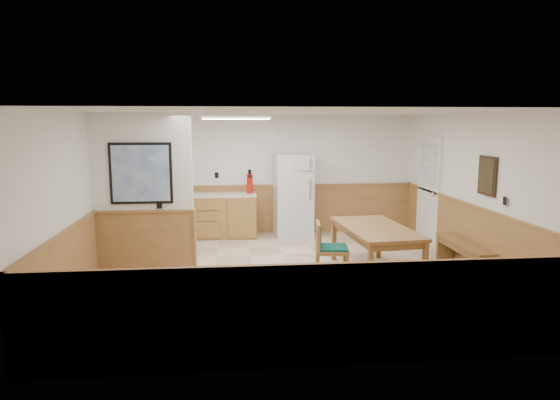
{
  "coord_description": "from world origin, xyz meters",
  "views": [
    {
      "loc": [
        -0.94,
        -7.48,
        2.37
      ],
      "look_at": [
        -0.13,
        0.4,
        1.12
      ],
      "focal_mm": 32.0,
      "sensor_mm": 36.0,
      "label": 1
    }
  ],
  "objects": [
    {
      "name": "soap_bottle",
      "position": [
        -2.07,
        2.72,
        1.02
      ],
      "size": [
        0.1,
        0.1,
        0.25
      ],
      "primitive_type": "cylinder",
      "rotation": [
        0.0,
        0.0,
        0.43
      ],
      "color": "#17832E",
      "rests_on": "kitchen_counter"
    },
    {
      "name": "right_wall",
      "position": [
        3.0,
        0.0,
        1.25
      ],
      "size": [
        0.02,
        6.0,
        2.5
      ],
      "primitive_type": "cube",
      "color": "white",
      "rests_on": "ground"
    },
    {
      "name": "wall_painting",
      "position": [
        2.97,
        -0.3,
        1.55
      ],
      "size": [
        0.04,
        0.5,
        0.6
      ],
      "color": "#301F13",
      "rests_on": "right_wall"
    },
    {
      "name": "dining_chair",
      "position": [
        0.51,
        -0.18,
        0.49
      ],
      "size": [
        0.75,
        0.55,
        0.85
      ],
      "rotation": [
        0.0,
        0.0,
        -0.13
      ],
      "color": "olive",
      "rests_on": "ground"
    },
    {
      "name": "wainscot_left",
      "position": [
        -2.98,
        0.0,
        0.5
      ],
      "size": [
        0.04,
        6.0,
        1.0
      ],
      "primitive_type": "cube",
      "color": "#B37547",
      "rests_on": "ground"
    },
    {
      "name": "ceiling",
      "position": [
        0.0,
        0.0,
        2.5
      ],
      "size": [
        6.0,
        6.0,
        0.02
      ],
      "primitive_type": "cube",
      "color": "white",
      "rests_on": "back_wall"
    },
    {
      "name": "fluorescent_fixture",
      "position": [
        -0.8,
        1.3,
        2.45
      ],
      "size": [
        1.2,
        0.3,
        0.09
      ],
      "color": "white",
      "rests_on": "ceiling"
    },
    {
      "name": "partition_wall",
      "position": [
        -2.25,
        0.19,
        1.23
      ],
      "size": [
        1.5,
        0.2,
        2.5
      ],
      "color": "white",
      "rests_on": "ground"
    },
    {
      "name": "wainscot_back",
      "position": [
        0.0,
        2.98,
        0.5
      ],
      "size": [
        6.0,
        0.04,
        1.0
      ],
      "primitive_type": "cube",
      "color": "#B37547",
      "rests_on": "ground"
    },
    {
      "name": "dining_table",
      "position": [
        1.31,
        -0.11,
        0.66
      ],
      "size": [
        1.08,
        1.93,
        0.75
      ],
      "rotation": [
        0.0,
        0.0,
        0.08
      ],
      "color": "olive",
      "rests_on": "ground"
    },
    {
      "name": "kitchen_counter",
      "position": [
        -1.21,
        2.68,
        0.46
      ],
      "size": [
        2.2,
        0.61,
        1.0
      ],
      "color": "#A5753A",
      "rests_on": "ground"
    },
    {
      "name": "ground",
      "position": [
        0.0,
        0.0,
        0.0
      ],
      "size": [
        6.0,
        6.0,
        0.0
      ],
      "primitive_type": "plane",
      "color": "beige",
      "rests_on": "ground"
    },
    {
      "name": "kitchen_window",
      "position": [
        -2.1,
        2.98,
        1.55
      ],
      "size": [
        0.8,
        0.04,
        1.0
      ],
      "color": "white",
      "rests_on": "back_wall"
    },
    {
      "name": "back_wall",
      "position": [
        0.0,
        3.0,
        1.25
      ],
      "size": [
        6.0,
        0.02,
        2.5
      ],
      "primitive_type": "cube",
      "color": "white",
      "rests_on": "ground"
    },
    {
      "name": "wainscot_right",
      "position": [
        2.98,
        0.0,
        0.5
      ],
      "size": [
        0.04,
        6.0,
        1.0
      ],
      "primitive_type": "cube",
      "color": "#B37547",
      "rests_on": "ground"
    },
    {
      "name": "exterior_door",
      "position": [
        2.96,
        1.9,
        1.05
      ],
      "size": [
        0.07,
        1.02,
        2.15
      ],
      "color": "white",
      "rests_on": "ground"
    },
    {
      "name": "fire_extinguisher",
      "position": [
        -0.52,
        2.7,
        1.12
      ],
      "size": [
        0.13,
        0.13,
        0.49
      ],
      "rotation": [
        0.0,
        0.0,
        -0.05
      ],
      "color": "red",
      "rests_on": "kitchen_counter"
    },
    {
      "name": "refrigerator",
      "position": [
        0.37,
        2.63,
        0.85
      ],
      "size": [
        0.79,
        0.74,
        1.71
      ],
      "rotation": [
        0.0,
        0.0,
        0.06
      ],
      "color": "silver",
      "rests_on": "ground"
    },
    {
      "name": "dining_bench",
      "position": [
        2.8,
        -0.07,
        0.34
      ],
      "size": [
        0.34,
        1.49,
        0.45
      ],
      "rotation": [
        0.0,
        0.0,
        0.01
      ],
      "color": "olive",
      "rests_on": "ground"
    },
    {
      "name": "left_wall",
      "position": [
        -3.0,
        0.0,
        1.25
      ],
      "size": [
        0.02,
        6.0,
        2.5
      ],
      "primitive_type": "cube",
      "color": "white",
      "rests_on": "ground"
    }
  ]
}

